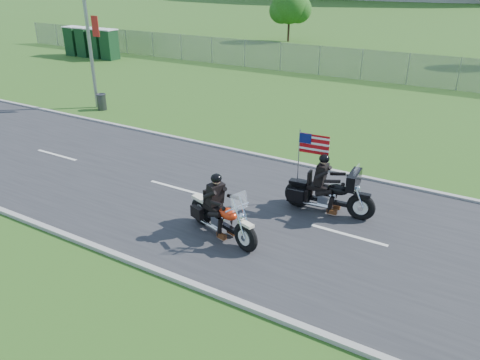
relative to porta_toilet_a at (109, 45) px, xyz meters
The scene contains 13 objects.
ground 27.83m from the porta_toilet_a, 37.69° to the right, with size 420.00×420.00×0.00m, color #31591B.
road 27.83m from the porta_toilet_a, 37.69° to the right, with size 120.00×8.00×0.04m, color #28282B.
curb_north 25.55m from the porta_toilet_a, 30.48° to the right, with size 120.00×0.18×0.12m, color #9E9B93.
curb_south 30.47m from the porta_toilet_a, 43.74° to the right, with size 120.00×0.18×0.12m, color #9E9B93.
fence 17.26m from the porta_toilet_a, 10.01° to the left, with size 60.00×0.03×2.00m, color gray.
porta_toilet_a is the anchor object (origin of this frame).
porta_toilet_b 1.40m from the porta_toilet_a, behind, with size 1.10×1.10×2.30m, color #103317.
porta_toilet_c 2.80m from the porta_toilet_a, behind, with size 1.10×1.10×2.30m, color #103317.
porta_toilet_d 4.20m from the porta_toilet_a, behind, with size 1.10×1.10×2.30m, color #103317.
tree_fence_mid 18.97m from the porta_toilet_a, 64.72° to the left, with size 3.96×3.69×5.30m.
motorcycle_lead 29.67m from the porta_toilet_a, 39.30° to the right, with size 2.67×1.22×1.85m.
motorcycle_follow 29.68m from the porta_toilet_a, 32.63° to the right, with size 2.81×0.94×2.34m.
trash_can 15.44m from the porta_toilet_a, 46.68° to the right, with size 0.47×0.47×0.82m, color #333337.
Camera 1 is at (7.14, -11.17, 6.79)m, focal length 35.00 mm.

